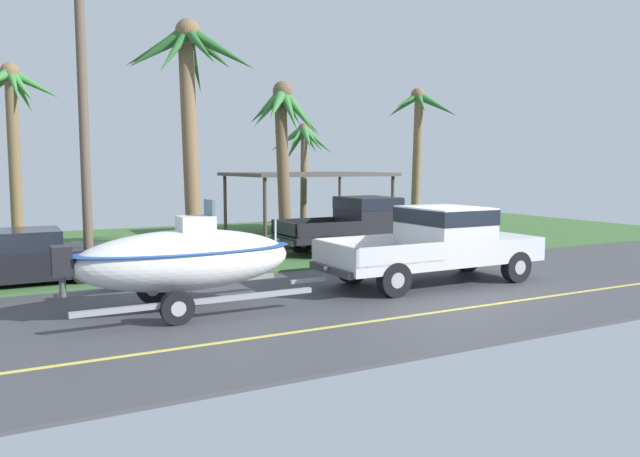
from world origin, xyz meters
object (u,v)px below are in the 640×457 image
object	(u,v)px
boat_on_trailer	(185,259)
utility_pole	(84,121)
carport_awning	(307,176)
pickup_truck_towing	(443,240)
palm_tree_near_right	(188,85)
parked_sedan_near	(14,258)
palm_tree_far_left	(419,126)
parked_pickup_background	(367,222)
palm_tree_mid	(284,126)
palm_tree_far_right	(12,110)
palm_tree_near_left	(303,148)

from	to	relation	value
boat_on_trailer	utility_pole	size ratio (longest dim) A/B	0.74
boat_on_trailer	carport_awning	bearing A→B (deg)	52.45
pickup_truck_towing	palm_tree_near_right	bearing A→B (deg)	141.07
carport_awning	pickup_truck_towing	bearing A→B (deg)	-98.35
boat_on_trailer	parked_sedan_near	size ratio (longest dim) A/B	1.32
pickup_truck_towing	palm_tree_near_right	xyz separation A→B (m)	(-5.31, 4.29, 4.08)
carport_awning	parked_sedan_near	bearing A→B (deg)	-151.57
boat_on_trailer	utility_pole	bearing A→B (deg)	107.29
palm_tree_far_left	utility_pole	bearing A→B (deg)	-155.01
parked_pickup_background	palm_tree_far_left	size ratio (longest dim) A/B	0.88
parked_pickup_background	palm_tree_mid	distance (m)	4.37
palm_tree_far_left	boat_on_trailer	bearing A→B (deg)	-141.66
parked_pickup_background	palm_tree_far_right	size ratio (longest dim) A/B	0.89
palm_tree_near_right	palm_tree_far_left	world-z (taller)	palm_tree_near_right
palm_tree_near_left	palm_tree_near_right	world-z (taller)	palm_tree_near_right
parked_pickup_background	palm_tree_near_right	world-z (taller)	palm_tree_near_right
palm_tree_near_left	palm_tree_near_right	distance (m)	12.64
carport_awning	palm_tree_near_left	bearing A→B (deg)	65.96
palm_tree_near_left	palm_tree_near_right	bearing A→B (deg)	-130.91
parked_sedan_near	palm_tree_near_left	world-z (taller)	palm_tree_near_left
boat_on_trailer	palm_tree_mid	size ratio (longest dim) A/B	0.99
parked_sedan_near	palm_tree_far_right	size ratio (longest dim) A/B	0.67
parked_pickup_background	palm_tree_near_left	size ratio (longest dim) A/B	1.17
palm_tree_far_left	palm_tree_near_left	bearing A→B (deg)	157.07
palm_tree_mid	palm_tree_far_left	distance (m)	10.02
parked_sedan_near	utility_pole	bearing A→B (deg)	-17.09
parked_pickup_background	carport_awning	bearing A→B (deg)	85.55
parked_pickup_background	parked_sedan_near	world-z (taller)	parked_pickup_background
utility_pole	palm_tree_far_left	bearing A→B (deg)	24.99
palm_tree_near_left	palm_tree_far_right	size ratio (longest dim) A/B	0.76
palm_tree_near_left	parked_pickup_background	bearing A→B (deg)	-101.85
palm_tree_near_left	utility_pole	xyz separation A→B (m)	(-10.94, -9.61, 0.29)
palm_tree_near_right	palm_tree_far_right	size ratio (longest dim) A/B	1.05
parked_pickup_background	palm_tree_near_left	xyz separation A→B (m)	(1.74, 8.30, 2.74)
carport_awning	palm_tree_near_left	world-z (taller)	palm_tree_near_left
boat_on_trailer	palm_tree_far_left	bearing A→B (deg)	38.34
boat_on_trailer	palm_tree_near_left	world-z (taller)	palm_tree_near_left
palm_tree_near_left	palm_tree_mid	size ratio (longest dim) A/B	0.84
palm_tree_near_left	palm_tree_far_left	distance (m)	5.61
pickup_truck_towing	palm_tree_far_right	xyz separation A→B (m)	(-9.36, 11.96, 3.83)
palm_tree_near_right	parked_sedan_near	bearing A→B (deg)	174.78
palm_tree_far_left	pickup_truck_towing	bearing A→B (deg)	-124.48
parked_sedan_near	carport_awning	world-z (taller)	carport_awning
palm_tree_near_right	palm_tree_mid	distance (m)	5.31
parked_sedan_near	palm_tree_near_left	distance (m)	15.87
parked_sedan_near	carport_awning	bearing A→B (deg)	28.43
boat_on_trailer	carport_awning	xyz separation A→B (m)	(8.31, 10.81, 1.48)
pickup_truck_towing	boat_on_trailer	bearing A→B (deg)	180.00
boat_on_trailer	utility_pole	xyz separation A→B (m)	(-1.30, 4.17, 3.02)
parked_pickup_background	utility_pole	distance (m)	9.77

